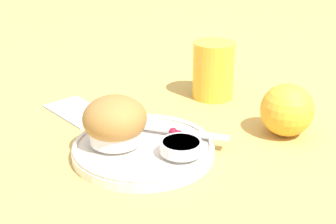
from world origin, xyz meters
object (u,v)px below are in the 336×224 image
at_px(butter_knife, 169,130).
at_px(orange_fruit, 287,110).
at_px(muffin, 115,122).
at_px(juice_glass, 213,70).

xyz_separation_m(butter_knife, orange_fruit, (0.10, 0.16, 0.02)).
distance_m(muffin, butter_knife, 0.09).
bearing_deg(juice_glass, muffin, -77.02).
relative_size(muffin, juice_glass, 0.87).
bearing_deg(butter_knife, muffin, -137.76).
bearing_deg(muffin, orange_fruit, 62.31).
relative_size(butter_knife, juice_glass, 1.59).
relative_size(muffin, orange_fruit, 1.11).
height_order(butter_knife, orange_fruit, orange_fruit).
xyz_separation_m(butter_knife, juice_glass, (-0.09, 0.19, 0.03)).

